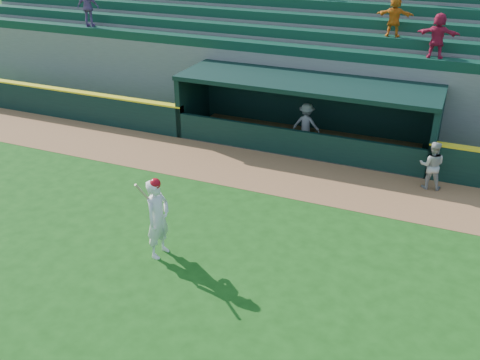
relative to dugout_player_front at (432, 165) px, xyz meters
The scene contains 9 objects.
ground 7.52m from the dugout_player_front, 128.85° to the right, with size 120.00×120.00×0.00m, color #164812.
warning_track 4.85m from the dugout_player_front, 168.82° to the right, with size 40.00×3.00×0.01m, color brown.
field_wall_left 16.96m from the dugout_player_front, behind, with size 15.50×0.30×1.20m, color black.
wall_stripe_left 16.97m from the dugout_player_front, behind, with size 15.50×0.32×0.06m, color yellow.
dugout_player_front is the anchor object (origin of this frame).
dugout_player_inside 5.03m from the dugout_player_front, 157.22° to the left, with size 1.02×0.59×1.58m, color #A6A5A0.
dugout 5.21m from the dugout_player_front, 155.13° to the left, with size 9.40×2.80×2.46m.
stands 8.37m from the dugout_player_front, 124.82° to the left, with size 34.50×6.25×7.49m.
batter_at_plate 8.82m from the dugout_player_front, 132.29° to the right, with size 0.59×0.87×2.17m.
Camera 1 is at (5.08, -10.37, 7.83)m, focal length 40.00 mm.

